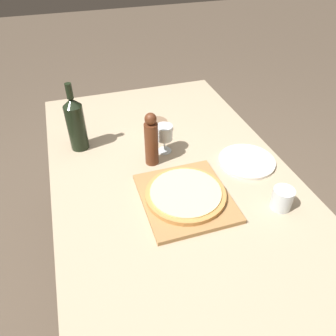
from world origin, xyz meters
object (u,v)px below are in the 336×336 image
at_px(pepper_mill, 151,140).
at_px(wine_glass, 164,134).
at_px(small_bowl, 156,126).
at_px(pizza, 186,193).
at_px(wine_bottle, 76,123).

distance_m(pepper_mill, wine_glass, 0.10).
relative_size(pepper_mill, small_bowl, 2.16).
distance_m(pepper_mill, small_bowl, 0.27).
relative_size(pepper_mill, wine_glass, 1.80).
bearing_deg(pizza, wine_bottle, 126.41).
xyz_separation_m(wine_bottle, pepper_mill, (0.28, -0.21, -0.01)).
relative_size(pizza, small_bowl, 2.72).
bearing_deg(wine_bottle, pizza, -53.59).
distance_m(pizza, wine_bottle, 0.59).
bearing_deg(wine_glass, wine_bottle, 157.56).
relative_size(pizza, wine_bottle, 0.97).
xyz_separation_m(pizza, wine_glass, (0.01, 0.32, 0.07)).
height_order(wine_bottle, wine_glass, wine_bottle).
distance_m(wine_bottle, small_bowl, 0.39).
xyz_separation_m(pizza, pepper_mill, (-0.06, 0.26, 0.09)).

